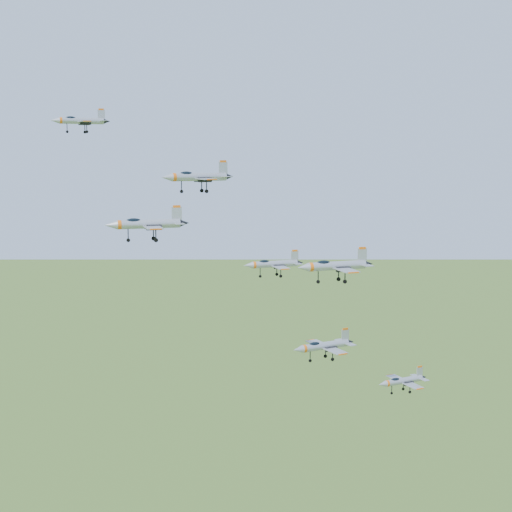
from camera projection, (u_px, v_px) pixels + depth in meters
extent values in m
cylinder|color=#9DA1A9|center=(82.00, 121.00, 126.51)|extent=(7.78, 3.02, 1.12)
cone|color=#9DA1A9|center=(55.00, 120.00, 124.68)|extent=(1.78, 1.47, 1.12)
cone|color=black|center=(107.00, 121.00, 128.28)|extent=(1.40, 1.22, 0.95)
ellipsoid|color=black|center=(71.00, 118.00, 125.71)|extent=(2.03, 1.25, 0.71)
cube|color=#9DA1A9|center=(85.00, 122.00, 124.42)|extent=(2.86, 4.16, 0.12)
cube|color=#9DA1A9|center=(80.00, 123.00, 128.80)|extent=(2.86, 4.16, 0.12)
cube|color=#9DA1A9|center=(101.00, 115.00, 127.74)|extent=(1.28, 0.42, 1.81)
cube|color=orange|center=(101.00, 109.00, 127.61)|extent=(0.95, 0.35, 0.30)
cylinder|color=#9DA1A9|center=(199.00, 177.00, 123.01)|extent=(9.78, 4.02, 1.41)
cone|color=#9DA1A9|center=(167.00, 177.00, 120.58)|extent=(2.26, 1.89, 1.41)
cone|color=black|center=(229.00, 176.00, 125.36)|extent=(1.79, 1.57, 1.20)
ellipsoid|color=black|center=(186.00, 174.00, 121.95)|extent=(2.57, 1.63, 0.90)
cube|color=#9DA1A9|center=(207.00, 179.00, 120.41)|extent=(3.70, 5.27, 0.15)
cube|color=#9DA1A9|center=(194.00, 178.00, 125.87)|extent=(3.70, 5.27, 0.15)
cube|color=#9DA1A9|center=(223.00, 168.00, 124.66)|extent=(1.60, 0.57, 2.28)
cube|color=orange|center=(223.00, 161.00, 124.49)|extent=(1.19, 0.47, 0.38)
cylinder|color=#9DA1A9|center=(149.00, 224.00, 102.54)|extent=(9.10, 2.57, 1.30)
cone|color=#9DA1A9|center=(111.00, 225.00, 100.97)|extent=(1.97, 1.54, 1.30)
cone|color=black|center=(184.00, 223.00, 104.06)|extent=(1.54, 1.29, 1.11)
ellipsoid|color=black|center=(133.00, 221.00, 101.83)|extent=(2.31, 1.24, 0.83)
cube|color=#9DA1A9|center=(153.00, 228.00, 99.99)|extent=(2.90, 4.68, 0.14)
cube|color=#9DA1A9|center=(147.00, 224.00, 105.29)|extent=(2.90, 4.68, 0.14)
cube|color=#9DA1A9|center=(177.00, 214.00, 103.55)|extent=(1.50, 0.33, 2.10)
cube|color=orange|center=(177.00, 206.00, 103.40)|extent=(1.11, 0.29, 0.35)
cylinder|color=#9DA1A9|center=(275.00, 264.00, 123.96)|extent=(8.21, 2.49, 1.17)
cone|color=#9DA1A9|center=(248.00, 265.00, 122.44)|extent=(1.79, 1.42, 1.17)
cone|color=black|center=(300.00, 263.00, 125.43)|extent=(1.41, 1.19, 1.00)
ellipsoid|color=black|center=(264.00, 262.00, 123.28)|extent=(2.10, 1.16, 0.74)
cube|color=#9DA1A9|center=(281.00, 267.00, 121.68)|extent=(2.70, 4.26, 0.13)
cube|color=#9DA1A9|center=(271.00, 263.00, 126.43)|extent=(2.70, 4.26, 0.13)
cube|color=#9DA1A9|center=(295.00, 256.00, 124.95)|extent=(1.35, 0.33, 1.90)
cube|color=orange|center=(295.00, 251.00, 124.81)|extent=(1.00, 0.29, 0.32)
cylinder|color=#9DA1A9|center=(337.00, 266.00, 108.87)|extent=(9.43, 2.90, 1.35)
cone|color=#9DA1A9|center=(303.00, 267.00, 107.10)|extent=(2.07, 1.64, 1.35)
cone|color=black|center=(369.00, 264.00, 110.58)|extent=(1.62, 1.37, 1.15)
ellipsoid|color=black|center=(323.00, 263.00, 108.08)|extent=(2.41, 1.34, 0.86)
cube|color=#9DA1A9|center=(347.00, 270.00, 106.25)|extent=(3.12, 4.90, 0.15)
cube|color=#9DA1A9|center=(330.00, 265.00, 111.70)|extent=(3.12, 4.90, 0.15)
cube|color=#9DA1A9|center=(362.00, 255.00, 110.02)|extent=(1.55, 0.38, 2.18)
cube|color=orange|center=(362.00, 248.00, 109.86)|extent=(1.15, 0.34, 0.36)
cylinder|color=#9DA1A9|center=(325.00, 346.00, 119.16)|extent=(8.76, 4.03, 1.27)
cone|color=#9DA1A9|center=(298.00, 350.00, 116.73)|extent=(2.08, 1.77, 1.27)
cone|color=black|center=(350.00, 342.00, 121.51)|extent=(1.65, 1.47, 1.08)
ellipsoid|color=black|center=(314.00, 344.00, 118.11)|extent=(2.34, 1.56, 0.81)
cube|color=#9DA1A9|center=(335.00, 351.00, 116.88)|extent=(3.52, 4.81, 0.14)
cube|color=#9DA1A9|center=(317.00, 343.00, 121.70)|extent=(3.52, 4.81, 0.14)
cube|color=#9DA1A9|center=(345.00, 335.00, 120.83)|extent=(1.43, 0.58, 2.06)
cube|color=orange|center=(345.00, 329.00, 120.68)|extent=(1.06, 0.48, 0.34)
cylinder|color=#9DA1A9|center=(404.00, 381.00, 139.57)|extent=(8.49, 3.66, 1.23)
cone|color=#9DA1A9|center=(382.00, 384.00, 137.36)|extent=(1.99, 1.67, 1.23)
cone|color=black|center=(424.00, 377.00, 141.70)|extent=(1.57, 1.39, 1.04)
ellipsoid|color=black|center=(395.00, 380.00, 138.60)|extent=(2.25, 1.45, 0.78)
cube|color=#9DA1A9|center=(413.00, 386.00, 137.33)|extent=(3.29, 4.61, 0.13)
cube|color=#9DA1A9|center=(396.00, 378.00, 142.04)|extent=(3.29, 4.61, 0.13)
cube|color=#9DA1A9|center=(420.00, 372.00, 141.07)|extent=(1.39, 0.52, 1.98)
cube|color=orange|center=(420.00, 367.00, 140.92)|extent=(1.03, 0.43, 0.33)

